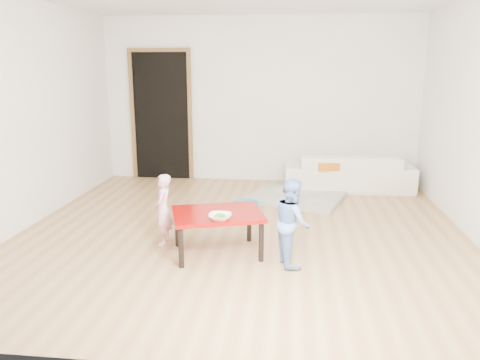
% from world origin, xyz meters
% --- Properties ---
extents(floor, '(5.00, 5.00, 0.01)m').
position_xyz_m(floor, '(0.00, 0.00, 0.00)').
color(floor, '#A27345').
rests_on(floor, ground).
extents(back_wall, '(5.00, 0.02, 2.60)m').
position_xyz_m(back_wall, '(0.00, 2.50, 1.30)').
color(back_wall, white).
rests_on(back_wall, floor).
extents(left_wall, '(0.02, 5.00, 2.60)m').
position_xyz_m(left_wall, '(-2.50, 0.00, 1.30)').
color(left_wall, white).
rests_on(left_wall, floor).
extents(doorway, '(1.02, 0.08, 2.11)m').
position_xyz_m(doorway, '(-1.60, 2.48, 1.02)').
color(doorway, brown).
rests_on(doorway, back_wall).
extents(sofa, '(1.93, 0.82, 0.55)m').
position_xyz_m(sofa, '(1.39, 2.05, 0.28)').
color(sofa, '#EEE9CF').
rests_on(sofa, floor).
extents(cushion, '(0.52, 0.48, 0.11)m').
position_xyz_m(cushion, '(1.10, 1.83, 0.42)').
color(cushion, '#CC6116').
rests_on(cushion, sofa).
extents(red_table, '(1.02, 0.88, 0.43)m').
position_xyz_m(red_table, '(-0.17, -0.67, 0.22)').
color(red_table, maroon).
rests_on(red_table, floor).
extents(bowl, '(0.22, 0.22, 0.05)m').
position_xyz_m(bowl, '(-0.11, -0.89, 0.46)').
color(bowl, white).
rests_on(bowl, red_table).
extents(broccoli, '(0.12, 0.12, 0.06)m').
position_xyz_m(broccoli, '(-0.11, -0.89, 0.46)').
color(broccoli, '#2D5919').
rests_on(broccoli, red_table).
extents(child_pink, '(0.19, 0.28, 0.75)m').
position_xyz_m(child_pink, '(-0.78, -0.47, 0.38)').
color(child_pink, pink).
rests_on(child_pink, floor).
extents(child_blue, '(0.42, 0.48, 0.83)m').
position_xyz_m(child_blue, '(0.56, -0.83, 0.41)').
color(child_blue, '#5A88D2').
rests_on(child_blue, floor).
extents(basin, '(0.36, 0.36, 0.11)m').
position_xyz_m(basin, '(-0.05, 0.78, 0.06)').
color(basin, teal).
rests_on(basin, floor).
extents(blanket, '(1.48, 1.35, 0.06)m').
position_xyz_m(blanket, '(0.62, 1.40, 0.03)').
color(blanket, '#B6B2A1').
rests_on(blanket, floor).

